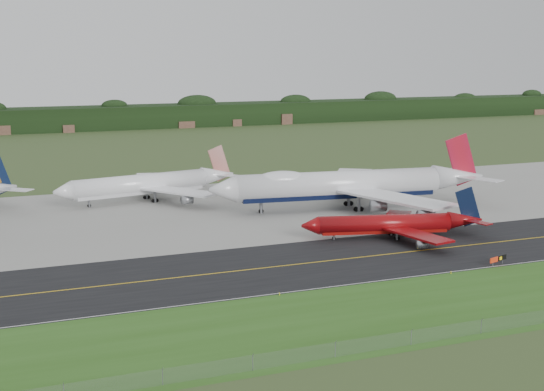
{
  "coord_description": "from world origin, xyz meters",
  "views": [
    {
      "loc": [
        -73.79,
        -135.4,
        41.16
      ],
      "look_at": [
        -11.66,
        22.0,
        8.78
      ],
      "focal_mm": 50.0,
      "sensor_mm": 36.0,
      "label": 1
    }
  ],
  "objects_px": {
    "taxiway_sign": "(498,259)",
    "jet_ba_747": "(348,185)",
    "jet_star_tail": "(150,184)",
    "jet_red_737": "(394,224)"
  },
  "relations": [
    {
      "from": "jet_red_737",
      "to": "jet_star_tail",
      "type": "height_order",
      "value": "jet_star_tail"
    },
    {
      "from": "jet_red_737",
      "to": "taxiway_sign",
      "type": "height_order",
      "value": "jet_red_737"
    },
    {
      "from": "jet_ba_747",
      "to": "jet_star_tail",
      "type": "xyz_separation_m",
      "value": [
        -46.29,
        30.27,
        -1.82
      ]
    },
    {
      "from": "jet_ba_747",
      "to": "taxiway_sign",
      "type": "height_order",
      "value": "jet_ba_747"
    },
    {
      "from": "jet_star_tail",
      "to": "taxiway_sign",
      "type": "relative_size",
      "value": 10.8
    },
    {
      "from": "jet_star_tail",
      "to": "jet_ba_747",
      "type": "bearing_deg",
      "value": -33.18
    },
    {
      "from": "taxiway_sign",
      "to": "jet_ba_747",
      "type": "bearing_deg",
      "value": 92.82
    },
    {
      "from": "jet_red_737",
      "to": "jet_star_tail",
      "type": "xyz_separation_m",
      "value": [
        -41.45,
        62.18,
        1.62
      ]
    },
    {
      "from": "jet_red_737",
      "to": "jet_ba_747",
      "type": "bearing_deg",
      "value": 81.39
    },
    {
      "from": "jet_ba_747",
      "to": "taxiway_sign",
      "type": "relative_size",
      "value": 15.43
    }
  ]
}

